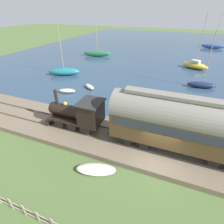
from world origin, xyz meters
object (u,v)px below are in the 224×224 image
at_px(rowboat_mid_harbor, 89,87).
at_px(beached_dinghy, 96,169).
at_px(rowboat_near_shore, 67,91).
at_px(sailboat_blue, 213,46).
at_px(sailboat_green, 97,53).
at_px(passenger_coach, 183,124).
at_px(steam_locomotive, 80,112).
at_px(sailboat_navy, 202,84).
at_px(sailboat_yellow, 195,65).
at_px(sailboat_teal, 64,71).
at_px(rowboat_off_pier, 151,98).

relative_size(rowboat_mid_harbor, beached_dinghy, 0.73).
bearing_deg(rowboat_near_shore, sailboat_blue, -46.14).
distance_m(sailboat_green, rowboat_near_shore, 20.44).
bearing_deg(passenger_coach, beached_dinghy, 125.77).
bearing_deg(sailboat_blue, beached_dinghy, 170.06).
distance_m(steam_locomotive, sailboat_blue, 49.25).
relative_size(passenger_coach, beached_dinghy, 3.55).
bearing_deg(sailboat_navy, rowboat_mid_harbor, 106.07).
distance_m(passenger_coach, beached_dinghy, 6.87).
distance_m(sailboat_yellow, sailboat_blue, 22.54).
xyz_separation_m(sailboat_blue, rowboat_near_shore, (-40.05, 21.08, -0.39)).
distance_m(rowboat_mid_harbor, rowboat_near_shore, 3.22).
height_order(passenger_coach, beached_dinghy, passenger_coach).
height_order(sailboat_green, beached_dinghy, sailboat_green).
distance_m(sailboat_blue, rowboat_near_shore, 45.26).
distance_m(passenger_coach, sailboat_yellow, 25.11).
xyz_separation_m(sailboat_teal, beached_dinghy, (-16.42, -13.96, -0.44)).
xyz_separation_m(sailboat_blue, sailboat_green, (-20.23, 26.08, 0.06)).
bearing_deg(passenger_coach, rowboat_off_pier, 21.39).
relative_size(passenger_coach, sailboat_blue, 1.22).
relative_size(steam_locomotive, rowboat_mid_harbor, 2.47).
bearing_deg(sailboat_blue, rowboat_off_pier, 167.97).
relative_size(sailboat_yellow, rowboat_near_shore, 3.89).
bearing_deg(rowboat_near_shore, steam_locomotive, -156.12).
distance_m(rowboat_near_shore, beached_dinghy, 14.19).
distance_m(rowboat_off_pier, beached_dinghy, 12.93).
bearing_deg(beached_dinghy, sailboat_teal, 40.37).
bearing_deg(passenger_coach, rowboat_near_shore, 64.68).
xyz_separation_m(steam_locomotive, sailboat_yellow, (24.95, -9.92, -1.46)).
height_order(sailboat_navy, sailboat_green, sailboat_navy).
height_order(sailboat_green, rowboat_mid_harbor, sailboat_green).
relative_size(sailboat_green, beached_dinghy, 2.37).
height_order(steam_locomotive, sailboat_navy, sailboat_navy).
distance_m(sailboat_blue, sailboat_green, 33.00).
distance_m(sailboat_teal, beached_dinghy, 21.55).
xyz_separation_m(passenger_coach, sailboat_blue, (46.94, -6.52, -2.39)).
relative_size(steam_locomotive, sailboat_green, 0.76).
distance_m(passenger_coach, sailboat_teal, 23.04).
height_order(sailboat_blue, rowboat_near_shore, sailboat_blue).
bearing_deg(rowboat_mid_harbor, beached_dinghy, -116.10).
bearing_deg(sailboat_teal, sailboat_navy, -105.95).
height_order(sailboat_green, rowboat_near_shore, sailboat_green).
relative_size(steam_locomotive, rowboat_off_pier, 2.12).
relative_size(sailboat_yellow, sailboat_blue, 1.06).
xyz_separation_m(passenger_coach, rowboat_near_shore, (6.89, 14.57, -2.77)).
bearing_deg(beached_dinghy, sailboat_blue, -12.91).
distance_m(sailboat_navy, sailboat_green, 24.71).
bearing_deg(rowboat_near_shore, sailboat_teal, 18.90).
relative_size(passenger_coach, rowboat_near_shore, 4.45).
xyz_separation_m(sailboat_teal, rowboat_off_pier, (-3.57, -15.43, -0.48)).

